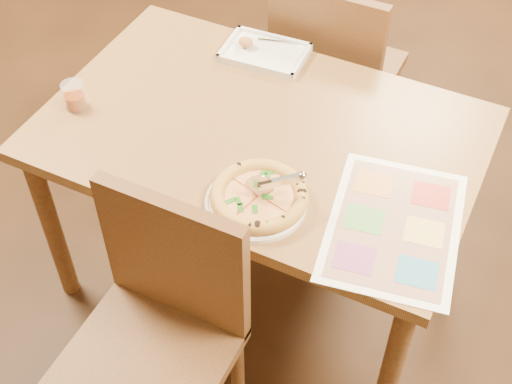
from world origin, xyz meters
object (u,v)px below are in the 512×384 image
at_px(plate, 256,203).
at_px(menu, 394,226).
at_px(pizza_cutter, 274,183).
at_px(appetizer_tray, 263,53).
at_px(chair_near, 161,310).
at_px(chair_far, 332,61).
at_px(dining_table, 260,150).
at_px(pizza, 259,196).
at_px(glass_tumbler, 75,97).

distance_m(plate, menu, 0.37).
xyz_separation_m(pizza_cutter, appetizer_tray, (-0.31, 0.59, -0.07)).
bearing_deg(pizza_cutter, appetizer_tray, 93.60).
bearing_deg(pizza_cutter, chair_near, -139.80).
relative_size(chair_far, pizza_cutter, 3.27).
height_order(plate, menu, plate).
bearing_deg(appetizer_tray, pizza_cutter, -61.93).
distance_m(dining_table, appetizer_tray, 0.38).
relative_size(chair_far, appetizer_tray, 1.66).
xyz_separation_m(chair_near, pizza_cutter, (0.16, 0.34, 0.24)).
bearing_deg(pizza, menu, 12.93).
relative_size(plate, pizza, 1.03).
bearing_deg(plate, pizza, 57.94).
relative_size(plate, menu, 0.58).
xyz_separation_m(plate, pizza, (0.01, 0.01, 0.02)).
bearing_deg(pizza, pizza_cutter, 18.66).
bearing_deg(pizza_cutter, menu, -12.20).
bearing_deg(pizza, chair_far, 98.30).
bearing_deg(glass_tumbler, dining_table, 16.04).
distance_m(dining_table, chair_far, 0.61).
bearing_deg(plate, menu, 14.06).
xyz_separation_m(dining_table, menu, (0.48, -0.19, 0.09)).
xyz_separation_m(plate, appetizer_tray, (-0.27, 0.61, 0.00)).
height_order(pizza_cutter, menu, pizza_cutter).
distance_m(chair_near, chair_far, 1.20).
distance_m(plate, glass_tumbler, 0.69).
height_order(pizza_cutter, appetizer_tray, pizza_cutter).
bearing_deg(chair_near, pizza_cutter, 64.66).
height_order(appetizer_tray, menu, appetizer_tray).
xyz_separation_m(dining_table, chair_near, (0.00, -0.60, -0.07)).
bearing_deg(glass_tumbler, chair_far, 53.97).
bearing_deg(pizza, dining_table, 115.23).
distance_m(chair_near, pizza, 0.40).
bearing_deg(pizza, appetizer_tray, 114.83).
bearing_deg(dining_table, pizza_cutter, -57.69).
distance_m(chair_far, appetizer_tray, 0.35).
height_order(plate, appetizer_tray, appetizer_tray).
bearing_deg(menu, dining_table, 158.61).
xyz_separation_m(pizza, menu, (0.35, 0.08, -0.03)).
height_order(pizza, pizza_cutter, pizza_cutter).
height_order(chair_near, menu, chair_near).
relative_size(chair_near, appetizer_tray, 1.66).
bearing_deg(pizza_cutter, dining_table, 97.85).
height_order(dining_table, appetizer_tray, appetizer_tray).
distance_m(chair_near, glass_tumbler, 0.73).
xyz_separation_m(dining_table, plate, (0.12, -0.28, 0.09)).
bearing_deg(appetizer_tray, plate, -65.91).
distance_m(chair_far, menu, 0.94).
bearing_deg(glass_tumbler, pizza, -9.24).
relative_size(plate, glass_tumbler, 3.14).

